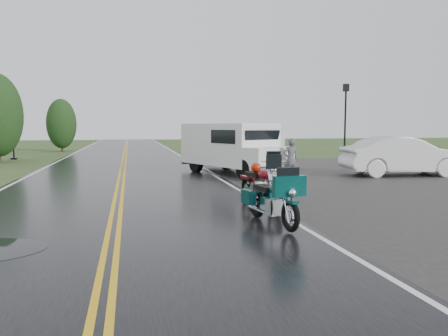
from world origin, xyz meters
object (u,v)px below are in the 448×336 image
sedan_white (403,157)px  person_at_van (291,160)px  lamp_post_far_right (345,122)px  lamp_post_far_left (12,126)px  motorcycle_red (275,186)px  motorcycle_silver (274,178)px  van_white (245,151)px  motorcycle_teal (291,203)px

sedan_white → person_at_van: bearing=103.6°
sedan_white → lamp_post_far_right: lamp_post_far_right is taller
lamp_post_far_left → lamp_post_far_right: bearing=-14.5°
motorcycle_red → lamp_post_far_right: size_ratio=0.48×
motorcycle_silver → lamp_post_far_right: (8.97, 12.98, 1.69)m
van_white → person_at_van: size_ratio=3.56×
van_white → motorcycle_teal: bearing=-123.2°
sedan_white → van_white: bearing=96.8°
person_at_van → sedan_white: size_ratio=0.32×
motorcycle_red → sedan_white: size_ratio=0.45×
motorcycle_silver → person_at_van: 4.59m
motorcycle_teal → sedan_white: sedan_white is taller
sedan_white → motorcycle_silver: bearing=129.5°
motorcycle_teal → motorcycle_red: bearing=70.8°
motorcycle_silver → lamp_post_far_right: 15.87m
person_at_van → lamp_post_far_left: bearing=-49.8°
motorcycle_red → sedan_white: sedan_white is taller
motorcycle_red → person_at_van: person_at_van is taller
person_at_van → lamp_post_far_right: bearing=-130.7°
motorcycle_red → motorcycle_silver: bearing=64.7°
motorcycle_teal → lamp_post_far_right: 19.54m
lamp_post_far_left → van_white: bearing=-49.3°
motorcycle_silver → lamp_post_far_left: size_ratio=0.53×
motorcycle_red → van_white: (0.94, 6.38, 0.46)m
motorcycle_silver → van_white: 4.75m
motorcycle_red → lamp_post_far_left: 22.56m
van_white → sedan_white: size_ratio=1.15×
sedan_white → lamp_post_far_left: size_ratio=1.17×
person_at_van → sedan_white: bearing=-176.0°
motorcycle_teal → van_white: size_ratio=0.37×
motorcycle_red → lamp_post_far_right: bearing=48.9°
van_white → lamp_post_far_right: lamp_post_far_right is taller
person_at_van → lamp_post_far_left: lamp_post_far_left is taller
motorcycle_teal → lamp_post_far_left: lamp_post_far_left is taller
van_white → lamp_post_far_left: (-11.57, 13.47, 1.00)m
person_at_van → motorcycle_silver: bearing=60.2°
motorcycle_teal → person_at_van: 8.43m
motorcycle_silver → lamp_post_far_right: lamp_post_far_right is taller
lamp_post_far_right → motorcycle_teal: bearing=-120.6°
van_white → lamp_post_far_left: bearing=106.5°
van_white → sedan_white: (6.91, 0.02, -0.31)m
motorcycle_teal → sedan_white: 11.86m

